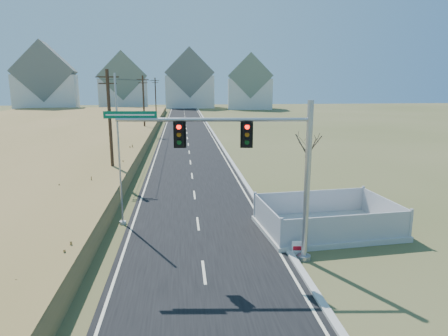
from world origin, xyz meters
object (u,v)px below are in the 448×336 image
open_sign (298,248)px  bare_tree (308,144)px  fence_enclosure (327,225)px  flagpole (120,166)px  traffic_signal_mast (265,165)px

open_sign → bare_tree: bearing=77.3°
fence_enclosure → open_sign: fence_enclosure is taller
fence_enclosure → bare_tree: bearing=81.0°
open_sign → flagpole: flagpole is taller
traffic_signal_mast → open_sign: traffic_signal_mast is taller
fence_enclosure → bare_tree: bare_tree is taller
flagpole → bare_tree: size_ratio=1.67×
traffic_signal_mast → open_sign: bearing=14.7°
bare_tree → open_sign: bearing=-109.9°
open_sign → bare_tree: 9.07m
fence_enclosure → open_sign: bearing=-135.2°
traffic_signal_mast → flagpole: 9.04m
fence_enclosure → flagpole: (-11.30, 2.25, 3.08)m
traffic_signal_mast → flagpole: flagpole is taller
fence_enclosure → flagpole: flagpole is taller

